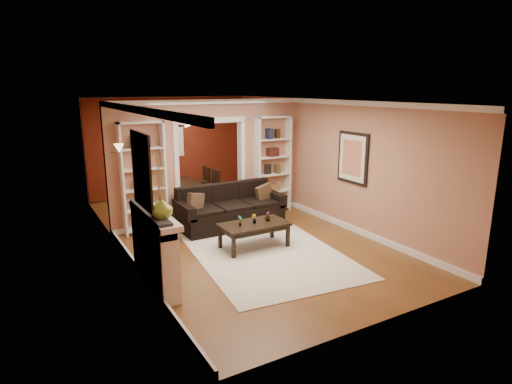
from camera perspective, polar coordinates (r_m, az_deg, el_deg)
floor at (r=8.92m, az=-2.86°, el=-5.55°), size 8.00×8.00×0.00m
ceiling at (r=8.42m, az=-3.09°, el=12.05°), size 8.00×8.00×0.00m
wall_back at (r=12.23m, az=-11.48°, el=6.01°), size 8.00×0.00×8.00m
wall_front at (r=5.41m, az=16.53°, el=-4.10°), size 8.00×0.00×8.00m
wall_left at (r=7.84m, az=-17.82°, el=1.32°), size 0.00×8.00×8.00m
wall_right at (r=9.77m, az=8.93°, el=4.19°), size 0.00×8.00×8.00m
partition_wall at (r=9.64m, az=-6.19°, el=4.15°), size 4.50×0.15×2.70m
red_back_panel at (r=12.21m, az=-11.43°, el=5.86°), size 4.44×0.04×2.64m
dining_window at (r=12.14m, az=-11.42°, el=6.91°), size 0.78×0.03×0.98m
area_rug at (r=7.87m, az=1.50°, el=-8.21°), size 2.83×3.72×0.01m
sofa at (r=9.23m, az=-3.39°, el=-1.96°), size 2.30×0.99×0.90m
pillow_left at (r=8.85m, az=-8.09°, el=-1.51°), size 0.41×0.27×0.40m
pillow_right at (r=9.54m, az=1.05°, el=-0.31°), size 0.38×0.16×0.37m
coffee_table at (r=8.09m, az=-0.26°, el=-5.81°), size 1.27×0.69×0.48m
plant_left at (r=7.84m, az=-2.15°, el=-3.83°), size 0.13×0.11×0.20m
plant_center at (r=7.98m, az=-0.26°, el=-3.59°), size 0.10×0.12×0.18m
plant_right at (r=8.12m, az=1.56°, el=-3.25°), size 0.13×0.13×0.18m
bookshelf_left at (r=9.02m, az=-14.78°, el=1.81°), size 0.90×0.30×2.30m
bookshelf_right at (r=10.24m, az=2.21°, el=3.65°), size 0.90×0.30×2.30m
fireplace at (r=6.69m, az=-13.22°, el=-7.39°), size 0.32×1.70×1.16m
vase at (r=6.09m, az=-12.51°, el=-2.07°), size 0.39×0.39×0.33m
mirror at (r=6.33m, az=-15.05°, el=2.78°), size 0.03×0.95×1.10m
wall_sconce at (r=8.31m, az=-18.19°, el=5.34°), size 0.18×0.18×0.22m
framed_art at (r=8.96m, az=12.75°, el=4.45°), size 0.04×0.85×1.05m
dining_table at (r=11.23m, az=-9.67°, el=-0.19°), size 1.56×0.87×0.55m
dining_chair_nw at (r=10.75m, az=-11.89°, el=-0.12°), size 0.43×0.43×0.84m
dining_chair_ne at (r=11.11m, az=-6.51°, el=0.72°), size 0.56×0.56×0.91m
dining_chair_sw at (r=11.30m, az=-12.85°, el=0.75°), size 0.60×0.60×0.93m
dining_chair_se at (r=11.65m, az=-7.67°, el=1.25°), size 0.47×0.47×0.89m
chandelier at (r=10.94m, az=-9.47°, el=8.73°), size 0.50×0.50×0.30m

